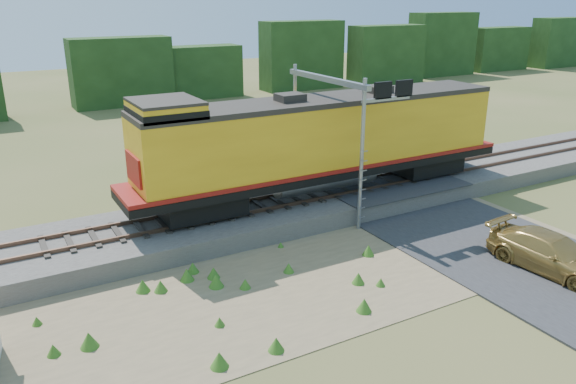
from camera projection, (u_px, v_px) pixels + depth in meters
ground at (335, 277)px, 20.36m from camera, size 140.00×140.00×0.00m
ballast at (260, 214)px, 25.17m from camera, size 70.00×5.00×0.80m
rails at (260, 204)px, 25.01m from camera, size 70.00×1.54×0.16m
dirt_shoulder at (280, 284)px, 19.84m from camera, size 26.00×8.00×0.03m
road at (460, 230)px, 24.19m from camera, size 7.00×66.00×0.86m
tree_line_north at (100, 73)px, 50.60m from camera, size 130.00×3.00×6.50m
weed_clumps at (246, 300)px, 18.82m from camera, size 15.00×6.20×0.56m
locomotive at (321, 141)px, 25.65m from camera, size 19.10×2.91×4.93m
signal_gantry at (340, 108)px, 24.86m from camera, size 2.59×6.20×6.54m
car at (552, 254)px, 20.61m from camera, size 2.39×4.95×1.39m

